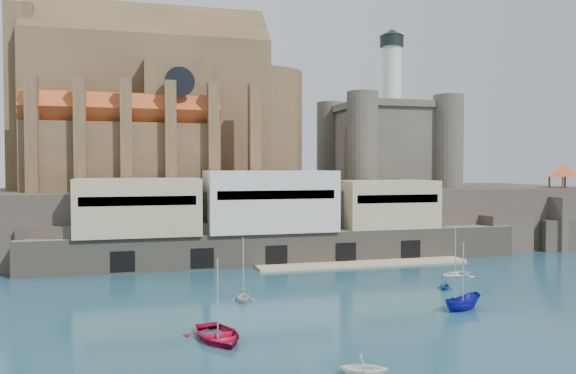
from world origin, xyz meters
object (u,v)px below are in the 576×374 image
at_px(pavilion, 564,172).
at_px(boat_2, 463,310).
at_px(boat_0, 218,340).
at_px(castle_keep, 386,141).
at_px(church, 162,115).

bearing_deg(pavilion, boat_2, -140.52).
bearing_deg(boat_0, castle_keep, 42.96).
bearing_deg(castle_keep, pavilion, -30.18).
bearing_deg(church, pavilion, -13.48).
xyz_separation_m(pavilion, boat_2, (-40.49, -33.35, -12.73)).
distance_m(castle_keep, boat_0, 66.79).
distance_m(church, boat_2, 59.73).
height_order(castle_keep, pavilion, castle_keep).
distance_m(castle_keep, boat_2, 53.78).
bearing_deg(boat_2, castle_keep, -37.38).
bearing_deg(boat_0, church, 81.65).
relative_size(castle_keep, boat_0, 4.51).
relative_size(boat_0, boat_2, 1.41).
xyz_separation_m(church, pavilion, (66.13, -15.85, -9.40)).
bearing_deg(boat_0, boat_2, -2.84).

